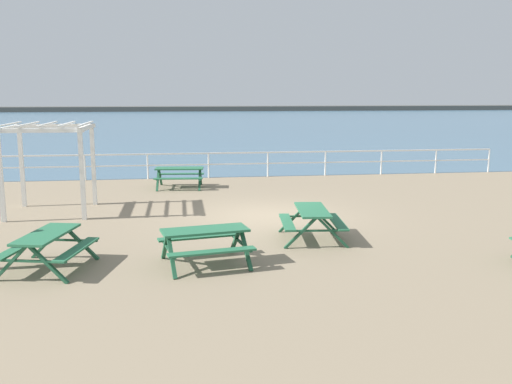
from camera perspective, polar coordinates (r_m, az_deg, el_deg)
ground_plane at (r=16.57m, az=1.00°, el=-2.79°), size 30.00×24.00×0.20m
sea_band at (r=68.84m, az=-5.75°, el=7.07°), size 142.00×90.00×0.01m
distant_shoreline at (r=111.79m, az=-6.57°, el=8.21°), size 142.00×6.00×1.80m
seaward_railing at (r=24.00m, az=-1.81°, el=3.34°), size 23.07×0.07×1.08m
picnic_table_near_left at (r=21.51m, az=-7.80°, el=1.97°), size 1.92×1.67×0.80m
picnic_table_near_right at (r=12.24m, az=-20.50°, el=-4.81°), size 1.88×2.10×0.80m
picnic_table_mid_centre at (r=11.85m, az=-5.22°, el=-4.67°), size 2.05×1.82×0.80m
picnic_table_far_right at (r=13.86m, az=5.75°, el=-2.50°), size 1.69×1.93×0.80m
lattice_pergola at (r=17.80m, az=-20.36°, el=4.32°), size 2.45×2.57×2.70m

